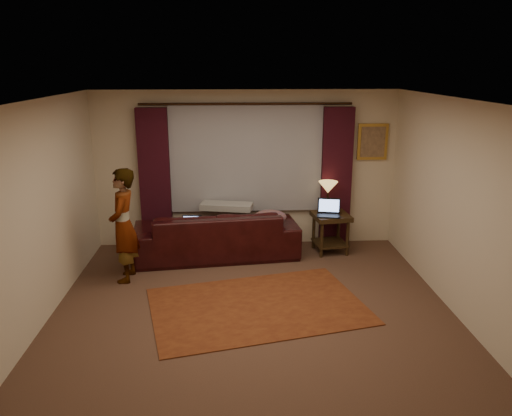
% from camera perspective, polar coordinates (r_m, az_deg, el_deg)
% --- Properties ---
extents(floor, '(5.00, 5.00, 0.01)m').
position_cam_1_polar(floor, '(6.41, -0.36, -11.70)').
color(floor, brown).
rests_on(floor, ground).
extents(ceiling, '(5.00, 5.00, 0.02)m').
position_cam_1_polar(ceiling, '(5.68, -0.41, 12.23)').
color(ceiling, silver).
rests_on(ceiling, ground).
extents(wall_back, '(5.00, 0.02, 2.60)m').
position_cam_1_polar(wall_back, '(8.34, -1.14, 4.45)').
color(wall_back, beige).
rests_on(wall_back, ground).
extents(wall_front, '(5.00, 0.02, 2.60)m').
position_cam_1_polar(wall_front, '(3.59, 1.40, -11.85)').
color(wall_front, beige).
rests_on(wall_front, ground).
extents(wall_left, '(0.02, 5.00, 2.60)m').
position_cam_1_polar(wall_left, '(6.33, -23.64, -0.73)').
color(wall_left, beige).
rests_on(wall_left, ground).
extents(wall_right, '(0.02, 5.00, 2.60)m').
position_cam_1_polar(wall_right, '(6.52, 22.15, -0.09)').
color(wall_right, beige).
rests_on(wall_right, ground).
extents(sheer_curtain, '(2.50, 0.05, 1.80)m').
position_cam_1_polar(sheer_curtain, '(8.24, -1.13, 5.73)').
color(sheer_curtain, '#93939B').
rests_on(sheer_curtain, wall_back).
extents(drape_left, '(0.50, 0.14, 2.30)m').
position_cam_1_polar(drape_left, '(8.35, -11.47, 3.30)').
color(drape_left, black).
rests_on(drape_left, floor).
extents(drape_right, '(0.50, 0.14, 2.30)m').
position_cam_1_polar(drape_right, '(8.44, 9.15, 3.55)').
color(drape_right, black).
rests_on(drape_right, floor).
extents(curtain_rod, '(0.04, 0.04, 3.40)m').
position_cam_1_polar(curtain_rod, '(8.08, -1.16, 11.81)').
color(curtain_rod, black).
rests_on(curtain_rod, wall_back).
extents(picture_frame, '(0.50, 0.04, 0.60)m').
position_cam_1_polar(picture_frame, '(8.56, 13.17, 7.39)').
color(picture_frame, '#B28532').
rests_on(picture_frame, wall_back).
extents(sofa, '(2.69, 1.41, 1.04)m').
position_cam_1_polar(sofa, '(7.98, -4.56, -1.94)').
color(sofa, black).
rests_on(sofa, floor).
extents(throw_blanket, '(0.88, 0.50, 0.10)m').
position_cam_1_polar(throw_blanket, '(8.06, -3.41, 2.10)').
color(throw_blanket, '#969590').
rests_on(throw_blanket, sofa).
extents(clothing_pile, '(0.59, 0.49, 0.22)m').
position_cam_1_polar(clothing_pile, '(7.95, 1.60, -1.12)').
color(clothing_pile, '#765056').
rests_on(clothing_pile, sofa).
extents(laptop_sofa, '(0.31, 0.34, 0.21)m').
position_cam_1_polar(laptop_sofa, '(7.69, -7.43, -1.88)').
color(laptop_sofa, black).
rests_on(laptop_sofa, sofa).
extents(area_rug, '(3.00, 2.34, 0.01)m').
position_cam_1_polar(area_rug, '(6.51, 0.17, -11.13)').
color(area_rug, brown).
rests_on(area_rug, floor).
extents(end_table, '(0.63, 0.63, 0.65)m').
position_cam_1_polar(end_table, '(8.27, 8.49, -2.83)').
color(end_table, black).
rests_on(end_table, floor).
extents(tiffany_lamp, '(0.40, 0.40, 0.50)m').
position_cam_1_polar(tiffany_lamp, '(8.25, 8.19, 1.31)').
color(tiffany_lamp, olive).
rests_on(tiffany_lamp, end_table).
extents(laptop_table, '(0.43, 0.46, 0.26)m').
position_cam_1_polar(laptop_table, '(8.02, 8.32, -0.01)').
color(laptop_table, black).
rests_on(laptop_table, end_table).
extents(person, '(0.48, 0.48, 1.63)m').
position_cam_1_polar(person, '(7.23, -14.91, -1.94)').
color(person, '#969590').
rests_on(person, floor).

